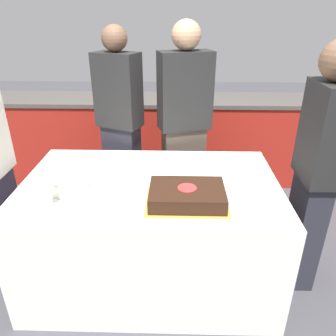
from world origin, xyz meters
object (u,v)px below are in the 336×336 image
(cake, at_px, (187,195))
(wine_glass, at_px, (48,184))
(person_standing_back, at_px, (121,129))
(plate_stack, at_px, (68,184))
(person_cutting_cake, at_px, (184,127))
(person_seated_right, at_px, (317,170))

(cake, xyz_separation_m, wine_glass, (-0.77, -0.05, 0.09))
(person_standing_back, bearing_deg, plate_stack, 99.73)
(person_standing_back, bearing_deg, person_cutting_cake, -157.59)
(plate_stack, distance_m, person_cutting_cake, 1.11)
(person_cutting_cake, bearing_deg, cake, 72.54)
(person_cutting_cake, relative_size, person_standing_back, 1.02)
(wine_glass, distance_m, person_standing_back, 1.04)
(plate_stack, xyz_separation_m, person_standing_back, (0.19, 0.84, 0.06))
(person_cutting_cake, height_order, person_standing_back, person_cutting_cake)
(person_seated_right, bearing_deg, wine_glass, -79.61)
(cake, xyz_separation_m, person_standing_back, (-0.53, 0.96, 0.06))
(plate_stack, bearing_deg, person_seated_right, 4.32)
(cake, bearing_deg, plate_stack, 170.62)
(person_seated_right, bearing_deg, plate_stack, -85.68)
(wine_glass, height_order, person_standing_back, person_standing_back)
(cake, relative_size, person_seated_right, 0.29)
(person_seated_right, bearing_deg, person_cutting_cake, -131.83)
(cake, bearing_deg, person_cutting_cake, 90.00)
(cake, relative_size, wine_glass, 2.29)
(plate_stack, bearing_deg, person_standing_back, 77.32)
(plate_stack, height_order, person_standing_back, person_standing_back)
(cake, height_order, wine_glass, wine_glass)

